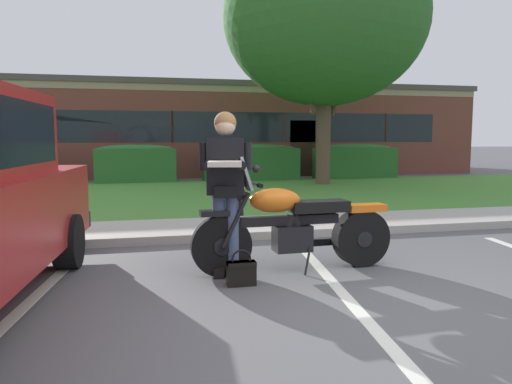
{
  "coord_description": "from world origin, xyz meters",
  "views": [
    {
      "loc": [
        -1.88,
        -3.68,
        1.44
      ],
      "look_at": [
        -0.65,
        1.54,
        0.85
      ],
      "focal_mm": 34.67,
      "sensor_mm": 36.0,
      "label": 1
    }
  ],
  "objects_px": {
    "hedge_center_left": "(136,163)",
    "brick_building": "(165,131)",
    "handbag": "(241,271)",
    "hedge_left": "(7,164)",
    "hedge_right": "(355,161)",
    "rider_person": "(226,180)",
    "shade_tree": "(325,19)",
    "hedge_center_right": "(251,162)",
    "motorcycle": "(301,226)"
  },
  "relations": [
    {
      "from": "hedge_left",
      "to": "hedge_right",
      "type": "height_order",
      "value": "same"
    },
    {
      "from": "handbag",
      "to": "hedge_center_right",
      "type": "height_order",
      "value": "hedge_center_right"
    },
    {
      "from": "motorcycle",
      "to": "hedge_center_left",
      "type": "relative_size",
      "value": 0.9
    },
    {
      "from": "hedge_center_left",
      "to": "hedge_right",
      "type": "height_order",
      "value": "same"
    },
    {
      "from": "rider_person",
      "to": "hedge_right",
      "type": "distance_m",
      "value": 12.91
    },
    {
      "from": "motorcycle",
      "to": "handbag",
      "type": "height_order",
      "value": "motorcycle"
    },
    {
      "from": "shade_tree",
      "to": "hedge_center_left",
      "type": "bearing_deg",
      "value": 159.83
    },
    {
      "from": "shade_tree",
      "to": "rider_person",
      "type": "bearing_deg",
      "value": -116.51
    },
    {
      "from": "shade_tree",
      "to": "hedge_center_right",
      "type": "relative_size",
      "value": 2.36
    },
    {
      "from": "motorcycle",
      "to": "hedge_center_left",
      "type": "height_order",
      "value": "motorcycle"
    },
    {
      "from": "hedge_center_left",
      "to": "brick_building",
      "type": "bearing_deg",
      "value": 79.6
    },
    {
      "from": "motorcycle",
      "to": "rider_person",
      "type": "relative_size",
      "value": 1.32
    },
    {
      "from": "brick_building",
      "to": "handbag",
      "type": "bearing_deg",
      "value": -90.64
    },
    {
      "from": "handbag",
      "to": "brick_building",
      "type": "bearing_deg",
      "value": 89.36
    },
    {
      "from": "brick_building",
      "to": "hedge_left",
      "type": "bearing_deg",
      "value": -125.8
    },
    {
      "from": "shade_tree",
      "to": "brick_building",
      "type": "height_order",
      "value": "shade_tree"
    },
    {
      "from": "rider_person",
      "to": "shade_tree",
      "type": "bearing_deg",
      "value": 63.49
    },
    {
      "from": "hedge_center_left",
      "to": "hedge_right",
      "type": "distance_m",
      "value": 7.5
    },
    {
      "from": "motorcycle",
      "to": "hedge_center_right",
      "type": "height_order",
      "value": "motorcycle"
    },
    {
      "from": "hedge_center_right",
      "to": "brick_building",
      "type": "relative_size",
      "value": 0.13
    },
    {
      "from": "motorcycle",
      "to": "hedge_center_left",
      "type": "xyz_separation_m",
      "value": [
        -1.82,
        11.09,
        0.16
      ]
    },
    {
      "from": "brick_building",
      "to": "hedge_center_right",
      "type": "bearing_deg",
      "value": -70.51
    },
    {
      "from": "rider_person",
      "to": "hedge_right",
      "type": "xyz_separation_m",
      "value": [
        6.51,
        11.14,
        -0.36
      ]
    },
    {
      "from": "hedge_center_left",
      "to": "hedge_center_right",
      "type": "distance_m",
      "value": 3.75
    },
    {
      "from": "hedge_center_right",
      "to": "hedge_right",
      "type": "height_order",
      "value": "same"
    },
    {
      "from": "motorcycle",
      "to": "hedge_right",
      "type": "relative_size",
      "value": 0.79
    },
    {
      "from": "hedge_center_right",
      "to": "hedge_right",
      "type": "distance_m",
      "value": 3.75
    },
    {
      "from": "handbag",
      "to": "hedge_center_left",
      "type": "height_order",
      "value": "hedge_center_left"
    },
    {
      "from": "hedge_right",
      "to": "shade_tree",
      "type": "bearing_deg",
      "value": -134.12
    },
    {
      "from": "hedge_left",
      "to": "hedge_center_right",
      "type": "distance_m",
      "value": 7.5
    },
    {
      "from": "handbag",
      "to": "shade_tree",
      "type": "distance_m",
      "value": 11.51
    },
    {
      "from": "handbag",
      "to": "hedge_right",
      "type": "height_order",
      "value": "hedge_right"
    },
    {
      "from": "shade_tree",
      "to": "hedge_center_left",
      "type": "height_order",
      "value": "shade_tree"
    },
    {
      "from": "hedge_right",
      "to": "brick_building",
      "type": "xyz_separation_m",
      "value": [
        -6.22,
        6.97,
        1.12
      ]
    },
    {
      "from": "hedge_center_right",
      "to": "hedge_left",
      "type": "bearing_deg",
      "value": -180.0
    },
    {
      "from": "hedge_left",
      "to": "handbag",
      "type": "bearing_deg",
      "value": -67.26
    },
    {
      "from": "rider_person",
      "to": "shade_tree",
      "type": "xyz_separation_m",
      "value": [
        4.54,
        9.11,
        3.92
      ]
    },
    {
      "from": "hedge_right",
      "to": "hedge_center_left",
      "type": "bearing_deg",
      "value": 180.0
    },
    {
      "from": "hedge_center_right",
      "to": "brick_building",
      "type": "xyz_separation_m",
      "value": [
        -2.47,
        6.97,
        1.12
      ]
    },
    {
      "from": "motorcycle",
      "to": "shade_tree",
      "type": "relative_size",
      "value": 0.3
    },
    {
      "from": "hedge_center_left",
      "to": "hedge_center_right",
      "type": "height_order",
      "value": "same"
    },
    {
      "from": "hedge_right",
      "to": "handbag",
      "type": "bearing_deg",
      "value": -119.19
    },
    {
      "from": "motorcycle",
      "to": "hedge_center_right",
      "type": "bearing_deg",
      "value": 80.12
    },
    {
      "from": "hedge_center_left",
      "to": "brick_building",
      "type": "relative_size",
      "value": 0.1
    },
    {
      "from": "hedge_right",
      "to": "brick_building",
      "type": "relative_size",
      "value": 0.12
    },
    {
      "from": "motorcycle",
      "to": "hedge_center_left",
      "type": "bearing_deg",
      "value": 99.3
    },
    {
      "from": "hedge_left",
      "to": "hedge_center_right",
      "type": "xyz_separation_m",
      "value": [
        7.5,
        0.0,
        0.0
      ]
    },
    {
      "from": "rider_person",
      "to": "hedge_left",
      "type": "xyz_separation_m",
      "value": [
        -4.73,
        11.14,
        -0.36
      ]
    },
    {
      "from": "handbag",
      "to": "hedge_left",
      "type": "relative_size",
      "value": 0.15
    },
    {
      "from": "rider_person",
      "to": "hedge_center_left",
      "type": "height_order",
      "value": "rider_person"
    }
  ]
}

